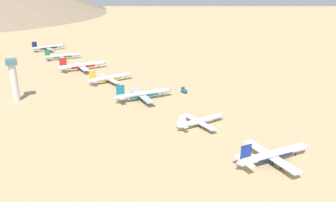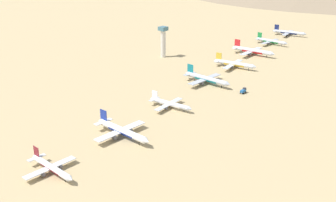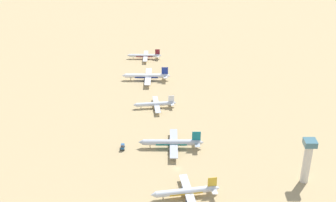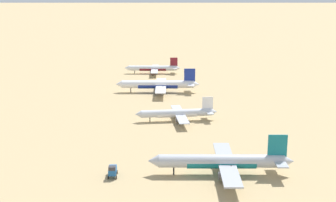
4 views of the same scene
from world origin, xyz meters
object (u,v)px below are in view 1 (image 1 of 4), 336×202
at_px(parked_jet_3, 143,94).
at_px(parked_jet_6, 62,56).
at_px(parked_jet_4, 110,78).
at_px(service_truck, 184,90).
at_px(control_tower, 14,78).
at_px(parked_jet_2, 200,121).
at_px(parked_jet_1, 273,154).
at_px(parked_jet_5, 82,65).
at_px(parked_jet_7, 48,47).

bearing_deg(parked_jet_3, parked_jet_6, 100.63).
distance_m(parked_jet_3, parked_jet_4, 51.58).
distance_m(service_truck, control_tower, 118.83).
relative_size(parked_jet_2, control_tower, 1.16).
height_order(parked_jet_3, parked_jet_4, parked_jet_3).
distance_m(parked_jet_6, control_tower, 127.63).
distance_m(parked_jet_2, service_truck, 61.61).
relative_size(parked_jet_4, control_tower, 1.39).
relative_size(parked_jet_1, parked_jet_3, 0.97).
relative_size(parked_jet_2, parked_jet_5, 0.74).
bearing_deg(parked_jet_2, parked_jet_6, 101.21).
distance_m(parked_jet_4, control_tower, 74.09).
xyz_separation_m(parked_jet_4, parked_jet_5, (-11.55, 49.26, 0.52)).
distance_m(parked_jet_6, parked_jet_7, 54.59).
bearing_deg(parked_jet_6, control_tower, -113.74).
bearing_deg(parked_jet_5, parked_jet_2, -78.26).
relative_size(parked_jet_5, service_truck, 8.77).
xyz_separation_m(parked_jet_3, parked_jet_4, (-8.20, 50.92, -0.32)).
bearing_deg(parked_jet_7, parked_jet_1, -79.73).
distance_m(parked_jet_3, parked_jet_5, 102.11).
distance_m(parked_jet_2, parked_jet_6, 212.92).
bearing_deg(parked_jet_2, parked_jet_3, 102.76).
height_order(parked_jet_3, control_tower, control_tower).
height_order(parked_jet_1, parked_jet_5, parked_jet_5).
bearing_deg(control_tower, parked_jet_1, -54.70).
bearing_deg(parked_jet_6, parked_jet_3, -79.37).
bearing_deg(service_truck, parked_jet_2, -109.25).
distance_m(parked_jet_1, parked_jet_5, 211.24).
height_order(parked_jet_1, control_tower, control_tower).
relative_size(parked_jet_2, parked_jet_7, 0.84).
height_order(parked_jet_1, service_truck, parked_jet_1).
relative_size(service_truck, control_tower, 0.18).
distance_m(parked_jet_1, service_truck, 109.28).
distance_m(parked_jet_4, parked_jet_6, 103.49).
relative_size(parked_jet_4, parked_jet_5, 0.88).
xyz_separation_m(parked_jet_2, service_truck, (20.30, 58.15, -1.20)).
distance_m(parked_jet_1, parked_jet_4, 160.69).
height_order(parked_jet_1, parked_jet_3, parked_jet_3).
relative_size(parked_jet_3, parked_jet_4, 1.08).
height_order(parked_jet_5, service_truck, parked_jet_5).
distance_m(parked_jet_2, parked_jet_3, 57.91).
distance_m(parked_jet_2, control_tower, 131.55).
xyz_separation_m(parked_jet_3, parked_jet_5, (-19.76, 100.18, 0.20)).
bearing_deg(service_truck, parked_jet_6, 112.26).
xyz_separation_m(parked_jet_1, parked_jet_6, (-50.19, 259.36, -0.38)).
bearing_deg(service_truck, control_tower, 163.01).
xyz_separation_m(parked_jet_2, parked_jet_4, (-20.99, 107.40, 0.65)).
height_order(parked_jet_3, parked_jet_7, parked_jet_3).
xyz_separation_m(parked_jet_7, control_tower, (-44.53, -170.44, 12.52)).
height_order(service_truck, control_tower, control_tower).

